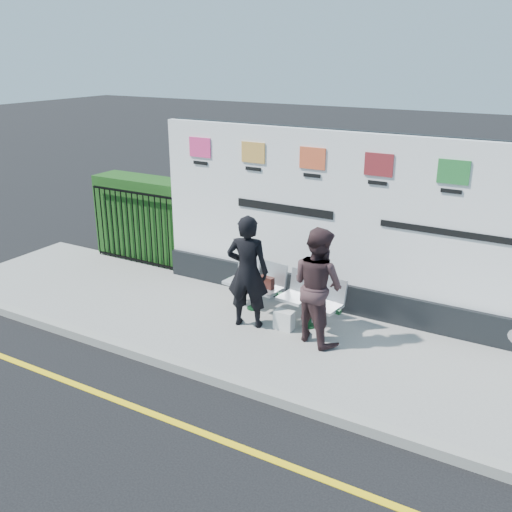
{
  "coord_description": "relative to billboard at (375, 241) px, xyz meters",
  "views": [
    {
      "loc": [
        3.15,
        -4.6,
        4.3
      ],
      "look_at": [
        -1.04,
        2.72,
        1.25
      ],
      "focal_mm": 40.0,
      "sensor_mm": 36.0,
      "label": 1
    }
  ],
  "objects": [
    {
      "name": "pavement",
      "position": [
        -0.5,
        -1.35,
        -1.36
      ],
      "size": [
        14.0,
        3.0,
        0.12
      ],
      "primitive_type": "cube",
      "color": "gray",
      "rests_on": "ground"
    },
    {
      "name": "railing",
      "position": [
        -5.08,
        -0.0,
        -0.53
      ],
      "size": [
        2.05,
        0.06,
        1.54
      ],
      "primitive_type": null,
      "color": "black",
      "rests_on": "pavement"
    },
    {
      "name": "woman_left",
      "position": [
        -1.59,
        -1.32,
        -0.38
      ],
      "size": [
        0.76,
        0.61,
        1.83
      ],
      "primitive_type": "imported",
      "rotation": [
        0.0,
        0.0,
        3.42
      ],
      "color": "black",
      "rests_on": "pavement"
    },
    {
      "name": "woman_right",
      "position": [
        -0.43,
        -1.23,
        -0.4
      ],
      "size": [
        1.06,
        0.96,
        1.79
      ],
      "primitive_type": "imported",
      "rotation": [
        0.0,
        0.0,
        2.75
      ],
      "color": "#392527",
      "rests_on": "pavement"
    },
    {
      "name": "kerb",
      "position": [
        -0.5,
        -2.85,
        -1.35
      ],
      "size": [
        14.0,
        0.18,
        0.14
      ],
      "primitive_type": "cube",
      "color": "gray",
      "rests_on": "ground"
    },
    {
      "name": "bench",
      "position": [
        -1.26,
        -0.82,
        -1.07
      ],
      "size": [
        2.19,
        0.82,
        0.46
      ],
      "primitive_type": null,
      "rotation": [
        0.0,
        0.0,
        -0.13
      ],
      "color": "silver",
      "rests_on": "pavement"
    },
    {
      "name": "ground",
      "position": [
        -0.5,
        -3.85,
        -1.42
      ],
      "size": [
        80.0,
        80.0,
        0.0
      ],
      "primitive_type": "plane",
      "color": "black"
    },
    {
      "name": "yellow_line",
      "position": [
        -0.5,
        -3.85,
        -1.42
      ],
      "size": [
        14.0,
        0.1,
        0.01
      ],
      "primitive_type": "cube",
      "color": "yellow",
      "rests_on": "ground"
    },
    {
      "name": "billboard",
      "position": [
        0.0,
        0.0,
        0.0
      ],
      "size": [
        8.0,
        0.3,
        3.0
      ],
      "color": "black",
      "rests_on": "pavement"
    },
    {
      "name": "handbag_brown",
      "position": [
        -1.54,
        -0.78,
        -0.74
      ],
      "size": [
        0.27,
        0.15,
        0.2
      ],
      "primitive_type": "cube",
      "rotation": [
        0.0,
        0.0,
        -0.16
      ],
      "color": "#33130E",
      "rests_on": "bench"
    },
    {
      "name": "hedge",
      "position": [
        -5.08,
        0.45,
        -0.45
      ],
      "size": [
        2.35,
        0.7,
        1.7
      ],
      "primitive_type": "cube",
      "color": "#184314",
      "rests_on": "pavement"
    },
    {
      "name": "carrier_bag_white",
      "position": [
        -1.01,
        -1.16,
        -1.15
      ],
      "size": [
        0.31,
        0.19,
        0.31
      ],
      "primitive_type": "cube",
      "color": "silver",
      "rests_on": "pavement"
    }
  ]
}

